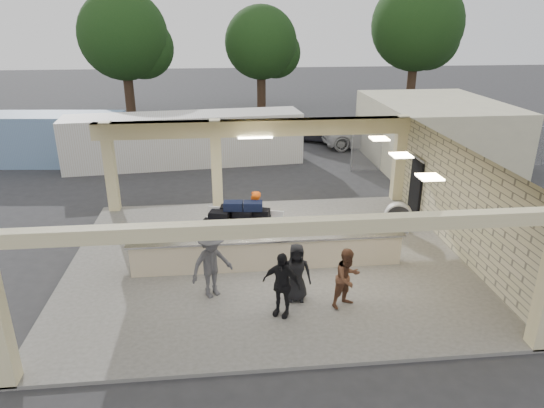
{
  "coord_description": "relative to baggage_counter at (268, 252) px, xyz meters",
  "views": [
    {
      "loc": [
        -1.21,
        -13.35,
        7.18
      ],
      "look_at": [
        0.27,
        1.0,
        1.54
      ],
      "focal_mm": 32.0,
      "sensor_mm": 36.0,
      "label": 1
    }
  ],
  "objects": [
    {
      "name": "tree_right",
      "position": [
        14.32,
        25.66,
        5.63
      ],
      "size": [
        7.2,
        7.0,
        10.0
      ],
      "color": "#382619",
      "rests_on": "ground"
    },
    {
      "name": "passenger_a",
      "position": [
        1.82,
        -2.26,
        0.32
      ],
      "size": [
        0.85,
        0.68,
        1.62
      ],
      "primitive_type": "imported",
      "rotation": [
        0.0,
        0.0,
        0.51
      ],
      "color": "brown",
      "rests_on": "pavilion"
    },
    {
      "name": "fence",
      "position": [
        11.0,
        9.5,
        0.47
      ],
      "size": [
        12.06,
        0.06,
        2.03
      ],
      "color": "gray",
      "rests_on": "ground"
    },
    {
      "name": "ground",
      "position": [
        0.0,
        0.5,
        -0.59
      ],
      "size": [
        120.0,
        120.0,
        0.0
      ],
      "primitive_type": "plane",
      "color": "#2C2C2F",
      "rests_on": "ground"
    },
    {
      "name": "baggage_counter",
      "position": [
        0.0,
        0.0,
        0.0
      ],
      "size": [
        8.2,
        0.58,
        0.98
      ],
      "color": "beige",
      "rests_on": "pavilion"
    },
    {
      "name": "container_white",
      "position": [
        -3.12,
        11.64,
        0.69
      ],
      "size": [
        11.99,
        3.5,
        2.56
      ],
      "primitive_type": "cube",
      "rotation": [
        0.0,
        0.0,
        0.1
      ],
      "color": "silver",
      "rests_on": "ground"
    },
    {
      "name": "adjacent_building",
      "position": [
        9.5,
        10.5,
        1.01
      ],
      "size": [
        6.0,
        8.0,
        3.2
      ],
      "primitive_type": "cube",
      "color": "beige",
      "rests_on": "ground"
    },
    {
      "name": "passenger_b",
      "position": [
        0.09,
        -2.48,
        0.37
      ],
      "size": [
        1.06,
        0.81,
        1.72
      ],
      "primitive_type": "imported",
      "rotation": [
        0.0,
        0.0,
        -0.51
      ],
      "color": "black",
      "rests_on": "pavilion"
    },
    {
      "name": "car_dark",
      "position": [
        4.73,
        15.42,
        0.11
      ],
      "size": [
        4.35,
        3.34,
        1.39
      ],
      "primitive_type": "imported",
      "rotation": [
        0.0,
        0.0,
        1.05
      ],
      "color": "black",
      "rests_on": "ground"
    },
    {
      "name": "drum_fan",
      "position": [
        4.74,
        2.1,
        0.08
      ],
      "size": [
        1.0,
        0.58,
        1.06
      ],
      "rotation": [
        0.0,
        0.0,
        -0.28
      ],
      "color": "silver",
      "rests_on": "pavilion"
    },
    {
      "name": "baggage_handler",
      "position": [
        -0.27,
        1.82,
        0.4
      ],
      "size": [
        0.57,
        0.73,
        1.78
      ],
      "primitive_type": "imported",
      "rotation": [
        0.0,
        0.0,
        4.34
      ],
      "color": "#E34D0B",
      "rests_on": "pavilion"
    },
    {
      "name": "tree_left",
      "position": [
        -7.68,
        24.66,
        5.0
      ],
      "size": [
        6.6,
        6.3,
        9.0
      ],
      "color": "#382619",
      "rests_on": "ground"
    },
    {
      "name": "car_white_b",
      "position": [
        12.59,
        14.52,
        0.09
      ],
      "size": [
        4.53,
        2.47,
        1.35
      ],
      "primitive_type": "imported",
      "rotation": [
        0.0,
        0.0,
        1.78
      ],
      "color": "silver",
      "rests_on": "ground"
    },
    {
      "name": "pavilion",
      "position": [
        0.21,
        1.16,
        0.76
      ],
      "size": [
        12.01,
        10.0,
        3.55
      ],
      "color": "#605E5A",
      "rests_on": "ground"
    },
    {
      "name": "luggage_cart",
      "position": [
        -0.79,
        1.59,
        0.33
      ],
      "size": [
        2.96,
        2.29,
        1.52
      ],
      "rotation": [
        0.0,
        0.0,
        -0.29
      ],
      "color": "silver",
      "rests_on": "pavilion"
    },
    {
      "name": "car_white_a",
      "position": [
        7.27,
        14.27,
        0.18
      ],
      "size": [
        5.46,
        2.75,
        1.53
      ],
      "primitive_type": "imported",
      "rotation": [
        0.0,
        0.0,
        1.61
      ],
      "color": "silver",
      "rests_on": "ground"
    },
    {
      "name": "passenger_c",
      "position": [
        -1.63,
        -1.42,
        0.46
      ],
      "size": [
        1.27,
        1.02,
        1.9
      ],
      "primitive_type": "imported",
      "rotation": [
        0.0,
        0.0,
        0.57
      ],
      "color": "#49484D",
      "rests_on": "pavilion"
    },
    {
      "name": "passenger_d",
      "position": [
        0.56,
        -1.83,
        0.31
      ],
      "size": [
        0.81,
        0.39,
        1.6
      ],
      "primitive_type": "imported",
      "rotation": [
        0.0,
        0.0,
        -0.09
      ],
      "color": "black",
      "rests_on": "pavilion"
    },
    {
      "name": "container_blue",
      "position": [
        -11.25,
        12.55,
        0.69
      ],
      "size": [
        10.0,
        3.31,
        2.55
      ],
      "primitive_type": "cube",
      "rotation": [
        0.0,
        0.0,
        -0.1
      ],
      "color": "#6F94B2",
      "rests_on": "ground"
    },
    {
      "name": "tree_mid",
      "position": [
        2.32,
        26.66,
        4.38
      ],
      "size": [
        6.0,
        5.6,
        8.0
      ],
      "color": "#382619",
      "rests_on": "ground"
    }
  ]
}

